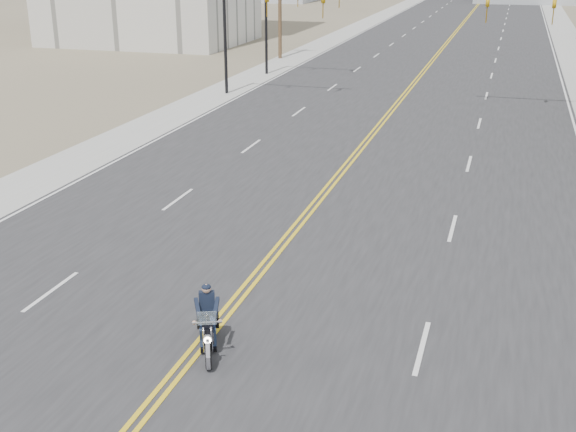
# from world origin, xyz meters

# --- Properties ---
(ground_plane) EXTENTS (400.00, 400.00, 0.00)m
(ground_plane) POSITION_xyz_m (0.00, 0.00, 0.00)
(ground_plane) COLOR #776D56
(ground_plane) RESTS_ON ground
(road) EXTENTS (20.00, 200.00, 0.01)m
(road) POSITION_xyz_m (0.00, 70.00, 0.01)
(road) COLOR #303033
(road) RESTS_ON ground
(sidewalk_left) EXTENTS (3.00, 200.00, 0.01)m
(sidewalk_left) POSITION_xyz_m (-11.50, 70.00, 0.01)
(sidewalk_left) COLOR #A5A5A0
(sidewalk_left) RESTS_ON ground
(sidewalk_right) EXTENTS (3.00, 200.00, 0.01)m
(sidewalk_right) POSITION_xyz_m (11.50, 70.00, 0.01)
(sidewalk_right) COLOR #A5A5A0
(sidewalk_right) RESTS_ON ground
(traffic_mast_left) EXTENTS (7.10, 0.26, 7.00)m
(traffic_mast_left) POSITION_xyz_m (-8.98, 32.00, 4.94)
(traffic_mast_left) COLOR black
(traffic_mast_left) RESTS_ON ground
(traffic_mast_right) EXTENTS (7.10, 0.26, 7.00)m
(traffic_mast_right) POSITION_xyz_m (8.98, 32.00, 4.94)
(traffic_mast_right) COLOR black
(traffic_mast_right) RESTS_ON ground
(traffic_mast_far) EXTENTS (6.10, 0.26, 7.00)m
(traffic_mast_far) POSITION_xyz_m (-9.31, 40.00, 4.87)
(traffic_mast_far) COLOR black
(traffic_mast_far) RESTS_ON ground
(motorcyclist) EXTENTS (1.58, 2.19, 1.57)m
(motorcyclist) POSITION_xyz_m (0.28, 2.45, 0.79)
(motorcyclist) COLOR black
(motorcyclist) RESTS_ON ground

